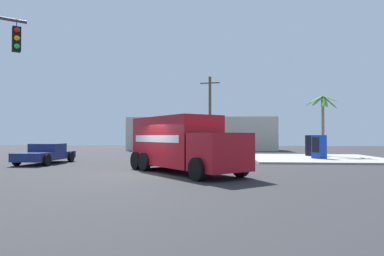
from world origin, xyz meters
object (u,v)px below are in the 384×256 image
object	(u,v)px
vending_machine_blue	(312,145)
palm_tree_far	(323,114)
pickup_navy	(46,153)
vending_machine_red	(319,147)
utility_pole	(210,114)
delivery_truck	(182,144)

from	to	relation	value
vending_machine_blue	palm_tree_far	size ratio (longest dim) A/B	0.34
pickup_navy	vending_machine_red	world-z (taller)	vending_machine_red
palm_tree_far	utility_pole	size ratio (longest dim) A/B	0.64
vending_machine_red	vending_machine_blue	distance (m)	3.64
delivery_truck	palm_tree_far	size ratio (longest dim) A/B	1.36
utility_pole	pickup_navy	bearing A→B (deg)	-127.56
delivery_truck	vending_machine_blue	bearing A→B (deg)	52.69
pickup_navy	palm_tree_far	bearing A→B (deg)	21.77
pickup_navy	vending_machine_blue	world-z (taller)	vending_machine_blue
delivery_truck	palm_tree_far	distance (m)	17.60
pickup_navy	palm_tree_far	xyz separation A→B (m)	(21.25, 8.48, 3.20)
delivery_truck	utility_pole	bearing A→B (deg)	87.42
delivery_truck	vending_machine_blue	world-z (taller)	delivery_truck
utility_pole	vending_machine_red	bearing A→B (deg)	-46.47
delivery_truck	vending_machine_red	world-z (taller)	delivery_truck
vending_machine_red	utility_pole	bearing A→B (deg)	133.53
delivery_truck	pickup_navy	world-z (taller)	delivery_truck
delivery_truck	vending_machine_red	size ratio (longest dim) A/B	4.00
pickup_navy	palm_tree_far	distance (m)	23.10
vending_machine_red	palm_tree_far	xyz separation A→B (m)	(1.40, 3.63, 2.86)
vending_machine_red	delivery_truck	bearing A→B (deg)	-135.00
vending_machine_red	utility_pole	distance (m)	13.34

